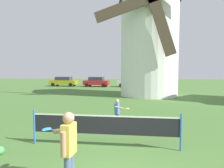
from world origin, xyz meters
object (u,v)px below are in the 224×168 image
at_px(stray_ball, 0,151).
at_px(parked_car_mustard, 64,81).
at_px(parked_car_red, 96,82).
at_px(parked_car_cream, 130,82).
at_px(tennis_net, 104,125).
at_px(player_far, 118,111).
at_px(windmill, 149,32).
at_px(player_near, 68,146).

relative_size(stray_ball, parked_car_mustard, 0.05).
bearing_deg(parked_car_mustard, parked_car_red, -3.45).
distance_m(parked_car_mustard, parked_car_cream, 11.02).
bearing_deg(tennis_net, player_far, 84.56).
bearing_deg(player_far, parked_car_red, 104.17).
distance_m(stray_ball, parked_car_mustard, 25.92).
relative_size(windmill, tennis_net, 2.85).
height_order(windmill, stray_ball, windmill).
bearing_deg(player_far, tennis_net, -95.44).
bearing_deg(parked_car_red, player_near, -79.42).
distance_m(tennis_net, parked_car_cream, 23.51).
xyz_separation_m(stray_ball, parked_car_cream, (3.09, 24.39, 0.69)).
xyz_separation_m(parked_car_mustard, parked_car_cream, (11.01, -0.28, -0.00)).
distance_m(stray_ball, parked_car_cream, 24.59).
bearing_deg(windmill, player_near, -100.10).
xyz_separation_m(stray_ball, parked_car_mustard, (-7.93, 24.67, 0.69)).
distance_m(tennis_net, stray_ball, 3.00).
distance_m(player_near, parked_car_mustard, 27.87).
bearing_deg(stray_ball, tennis_net, 17.38).
height_order(windmill, player_near, windmill).
height_order(windmill, tennis_net, windmill).
relative_size(windmill, player_near, 8.59).
bearing_deg(parked_car_mustard, player_far, -63.06).
bearing_deg(parked_car_cream, tennis_net, -90.66).
height_order(tennis_net, player_far, player_far).
distance_m(player_far, stray_ball, 4.38).
relative_size(tennis_net, parked_car_red, 1.11).
distance_m(tennis_net, parked_car_mustard, 26.10).
distance_m(windmill, player_far, 12.32).
xyz_separation_m(tennis_net, stray_ball, (-2.81, -0.88, -0.57)).
bearing_deg(parked_car_red, parked_car_cream, 0.60).
distance_m(windmill, stray_ball, 16.04).
bearing_deg(player_far, parked_car_cream, 89.84).
relative_size(player_far, stray_ball, 5.01).
xyz_separation_m(tennis_net, parked_car_red, (-5.14, 23.45, 0.13)).
bearing_deg(windmill, player_far, -101.03).
relative_size(player_far, parked_car_red, 0.28).
bearing_deg(player_far, player_near, -97.76).
distance_m(tennis_net, player_far, 2.25).
xyz_separation_m(player_far, parked_car_red, (-5.36, 21.21, 0.15)).
bearing_deg(player_near, stray_ball, 153.91).
xyz_separation_m(windmill, player_far, (-2.10, -10.78, -5.58)).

